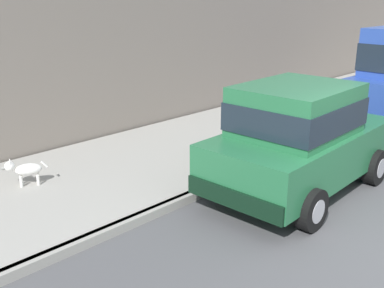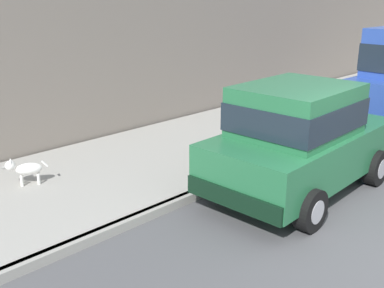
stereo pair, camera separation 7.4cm
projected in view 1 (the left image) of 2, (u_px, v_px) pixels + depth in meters
curb at (225, 182)px, 8.15m from camera, size 0.16×64.00×0.14m
sidewalk at (158, 158)px, 9.35m from camera, size 3.60×64.00×0.14m
car_green_hatchback at (299, 137)px, 7.63m from camera, size 2.05×3.86×1.88m
dog_white at (24, 169)px, 7.74m from camera, size 0.42×0.70×0.49m
fire_hydrant at (242, 142)px, 9.00m from camera, size 0.34×0.24×0.72m
building_facade at (234, 45)px, 13.53m from camera, size 0.50×20.00×3.61m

